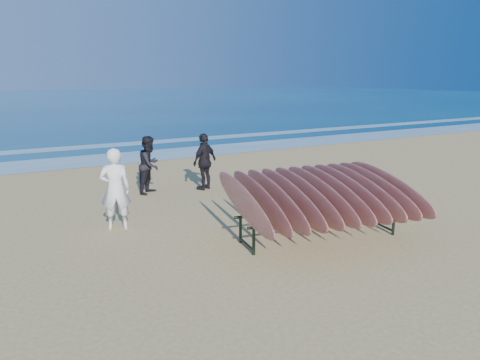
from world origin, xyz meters
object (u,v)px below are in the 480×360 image
Objects in this scene: person_white at (115,189)px; person_dark_a at (150,165)px; surfboard_rack at (320,195)px; person_dark_b at (205,162)px.

person_dark_a is at bearing -105.35° from person_white.
surfboard_rack is 4.06m from person_white.
surfboard_rack is at bearing -115.34° from person_dark_a.
person_dark_b is (3.04, 2.16, -0.06)m from person_white.
person_dark_a is 1.48m from person_dark_b.
surfboard_rack is at bearing 158.54° from person_white.
person_dark_b reaches higher than person_dark_a.
person_dark_a is (-1.57, 5.05, -0.11)m from surfboard_rack.
person_white is at bearing 150.61° from surfboard_rack.
person_white is at bearing 9.47° from person_dark_b.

